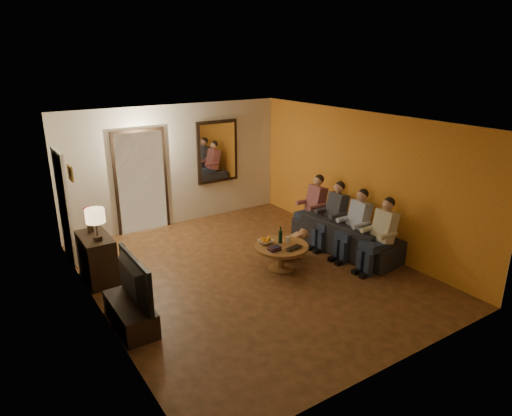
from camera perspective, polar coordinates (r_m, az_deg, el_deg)
floor at (r=7.95m, az=-0.63°, el=-8.16°), size 5.00×6.00×0.01m
ceiling at (r=7.15m, az=-0.71°, el=10.74°), size 5.00×6.00×0.01m
back_wall at (r=10.02m, az=-9.98°, el=5.23°), size 5.00×0.02×2.60m
front_wall at (r=5.35m, az=17.05°, el=-7.61°), size 5.00×0.02×2.60m
left_wall at (r=6.54m, az=-19.50°, el=-2.98°), size 0.02×6.00×2.60m
right_wall at (r=8.99m, az=12.92°, el=3.47°), size 0.02×6.00×2.60m
orange_accent at (r=8.98m, az=12.88°, el=3.46°), size 0.01×6.00×2.60m
kitchen_doorway at (r=9.78m, az=-14.14°, el=3.11°), size 1.00×0.06×2.10m
door_trim at (r=9.78m, az=-14.12°, el=3.09°), size 1.12×0.04×2.22m
fridge_glimpse at (r=9.91m, az=-12.73°, el=2.51°), size 0.45×0.03×1.70m
mirror_frame at (r=10.36m, az=-4.85°, el=7.03°), size 1.00×0.05×1.40m
mirror_glass at (r=10.33m, az=-4.77°, el=7.01°), size 0.86×0.02×1.26m
white_door at (r=8.77m, az=-22.83°, el=0.16°), size 0.06×0.85×2.04m
framed_art at (r=7.60m, az=-22.20°, el=4.06°), size 0.03×0.28×0.24m
art_canvas at (r=7.60m, az=-22.09°, el=4.08°), size 0.01×0.22×0.18m
dresser at (r=8.02m, az=-19.24°, el=-5.94°), size 0.45×0.88×0.78m
table_lamp at (r=7.57m, az=-19.35°, el=-1.98°), size 0.30×0.30×0.54m
flower_vase at (r=7.99m, az=-20.12°, el=-1.37°), size 0.14×0.14×0.44m
tv_stand at (r=6.70m, az=-15.40°, el=-12.67°), size 0.45×1.08×0.36m
tv at (r=6.46m, az=-15.79°, el=-8.79°), size 1.15×0.15×0.66m
sofa at (r=8.87m, az=11.36°, el=-3.30°), size 2.28×1.10×0.64m
person_a at (r=8.13m, az=15.38°, el=-3.58°), size 0.60×0.40×1.20m
person_b at (r=8.51m, az=12.40°, el=-2.33°), size 0.60×0.40×1.20m
person_c at (r=8.91m, az=9.68°, el=-1.18°), size 0.60×0.40×1.20m
person_d at (r=9.33m, az=7.20°, el=-0.13°), size 0.60×0.40×1.20m
dog at (r=8.44m, az=4.48°, el=-4.45°), size 0.61×0.40×0.56m
coffee_table at (r=8.02m, az=3.17°, el=-6.15°), size 1.06×1.06×0.45m
bowl at (r=7.98m, az=1.22°, el=-4.23°), size 0.26×0.26×0.06m
oranges at (r=7.95m, az=1.22°, el=-3.78°), size 0.20×0.20×0.08m
wine_bottle at (r=7.96m, az=3.08°, el=-3.34°), size 0.07×0.07×0.31m
wine_glass at (r=8.04m, az=4.03°, el=-3.95°), size 0.06×0.06×0.10m
book_stack at (r=7.72m, az=2.32°, el=-5.05°), size 0.20×0.15×0.07m
laptop at (r=7.77m, az=5.02°, el=-5.11°), size 0.36×0.27×0.03m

